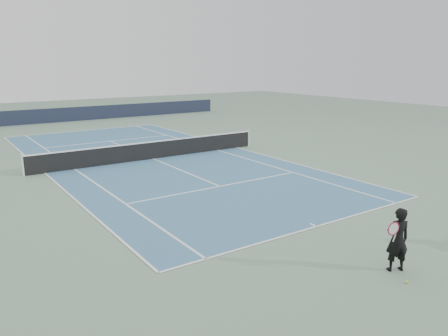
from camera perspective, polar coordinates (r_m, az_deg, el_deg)
ground at (r=23.54m, az=-9.25°, el=1.17°), size 80.00×80.00×0.00m
court_surface at (r=23.54m, az=-9.25°, el=1.19°), size 10.97×23.77×0.01m
tennis_net at (r=23.44m, az=-9.30°, el=2.37°), size 12.90×0.10×1.07m
windscreen_far at (r=40.18m, az=-20.33°, el=6.53°), size 30.00×0.25×1.20m
tennis_player at (r=11.61m, az=21.71°, el=-8.67°), size 0.82×0.65×1.63m
tennis_ball at (r=11.37m, az=22.76°, el=-13.58°), size 0.07×0.07×0.07m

